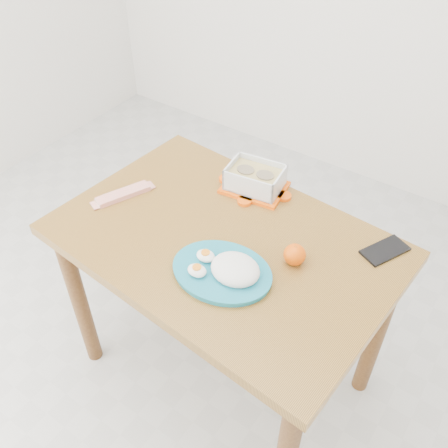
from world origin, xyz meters
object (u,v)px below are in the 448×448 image
Objects in this scene: orange_fruit at (295,255)px; rice_plate at (226,269)px; food_container at (255,179)px; dining_table at (224,264)px; smartphone at (385,250)px.

orange_fruit is 0.20× the size of rice_plate.
dining_table is at bearing -86.85° from food_container.
smartphone is at bearing -12.64° from food_container.
food_container is 1.59× the size of smartphone.
food_container is at bearing 106.19° from dining_table.
rice_plate is at bearing -77.67° from food_container.
orange_fruit is 0.29m from smartphone.
food_container is at bearing 102.92° from rice_plate.
dining_table is 0.51m from smartphone.
food_container is at bearing 140.40° from orange_fruit.
orange_fruit reaches higher than smartphone.
dining_table is 4.76× the size of food_container.
dining_table is 3.34× the size of rice_plate.
food_container reaches higher than smartphone.
dining_table is 0.28m from orange_fruit.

